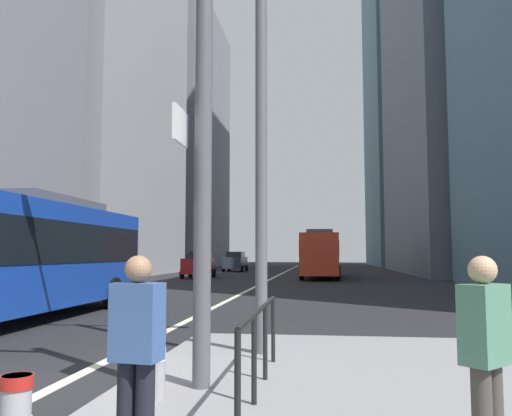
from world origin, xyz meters
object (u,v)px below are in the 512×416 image
(car_oncoming_mid, at_px, (235,261))
(street_lamp_post, at_px, (261,49))
(bollard_back, at_px, (153,354))
(car_receding_near, at_px, (322,261))
(city_bus_blue_oncoming, at_px, (9,251))
(bollard_right, at_px, (157,359))
(car_oncoming_far, at_px, (199,264))
(traffic_signal_gantry, at_px, (27,75))
(pedestrian_waiting, at_px, (486,351))
(pedestrian_walking, at_px, (137,348))
(city_bus_red_receding, at_px, (321,253))
(car_receding_far, at_px, (319,260))

(car_oncoming_mid, xyz_separation_m, street_lamp_post, (7.52, -42.48, 4.29))
(bollard_back, bearing_deg, car_receding_near, 87.82)
(bollard_back, bearing_deg, city_bus_blue_oncoming, 132.96)
(street_lamp_post, bearing_deg, bollard_right, -106.77)
(car_oncoming_far, distance_m, traffic_signal_gantry, 31.62)
(car_receding_near, relative_size, street_lamp_post, 0.50)
(car_receding_near, bearing_deg, pedestrian_waiting, -88.63)
(car_oncoming_far, bearing_deg, pedestrian_waiting, -72.94)
(bollard_back, height_order, pedestrian_walking, pedestrian_walking)
(car_receding_near, distance_m, traffic_signal_gantry, 50.91)
(traffic_signal_gantry, distance_m, bollard_back, 4.06)
(pedestrian_waiting, relative_size, pedestrian_walking, 1.00)
(car_oncoming_far, bearing_deg, city_bus_blue_oncoming, -87.64)
(car_receding_near, bearing_deg, bollard_back, -92.18)
(city_bus_red_receding, distance_m, pedestrian_walking, 34.46)
(city_bus_red_receding, xyz_separation_m, pedestrian_walking, (-1.36, -34.42, -0.80))
(city_bus_blue_oncoming, height_order, street_lamp_post, street_lamp_post)
(city_bus_blue_oncoming, xyz_separation_m, bollard_back, (5.95, -6.39, -1.24))
(city_bus_blue_oncoming, xyz_separation_m, city_bus_red_receding, (7.83, 26.01, -0.00))
(city_bus_red_receding, distance_m, bollard_right, 32.72)
(car_oncoming_far, distance_m, bollard_right, 32.40)
(car_oncoming_mid, xyz_separation_m, car_oncoming_far, (-0.44, -13.69, -0.00))
(car_receding_far, xyz_separation_m, bollard_back, (-1.62, -59.49, -0.40))
(car_oncoming_far, bearing_deg, car_oncoming_mid, 88.16)
(pedestrian_waiting, bearing_deg, car_receding_far, 91.48)
(car_oncoming_far, distance_m, bollard_back, 32.12)
(traffic_signal_gantry, bearing_deg, car_receding_far, 86.58)
(city_bus_red_receding, relative_size, bollard_back, 13.82)
(pedestrian_walking, bearing_deg, car_oncoming_mid, 98.54)
(car_receding_near, xyz_separation_m, bollard_right, (-1.80, -51.23, -0.39))
(city_bus_blue_oncoming, bearing_deg, bollard_right, -47.53)
(bollard_back, distance_m, pedestrian_walking, 2.14)
(bollard_right, xyz_separation_m, bollard_back, (-0.13, 0.25, -0.00))
(street_lamp_post, bearing_deg, traffic_signal_gantry, -142.14)
(car_receding_near, relative_size, bollard_right, 5.05)
(city_bus_blue_oncoming, distance_m, street_lamp_post, 8.63)
(city_bus_red_receding, bearing_deg, pedestrian_waiting, -87.80)
(car_oncoming_mid, relative_size, bollard_right, 5.57)
(city_bus_blue_oncoming, relative_size, pedestrian_waiting, 7.57)
(bollard_right, distance_m, pedestrian_walking, 1.87)
(street_lamp_post, bearing_deg, car_receding_near, 88.87)
(bollard_back, relative_size, pedestrian_walking, 0.49)
(city_bus_blue_oncoming, distance_m, bollard_back, 8.82)
(bollard_back, bearing_deg, traffic_signal_gantry, 170.87)
(car_oncoming_far, height_order, traffic_signal_gantry, traffic_signal_gantry)
(street_lamp_post, distance_m, bollard_back, 5.44)
(car_oncoming_far, height_order, pedestrian_walking, car_oncoming_far)
(traffic_signal_gantry, height_order, bollard_right, traffic_signal_gantry)
(city_bus_red_receding, relative_size, pedestrian_walking, 6.79)
(pedestrian_walking, bearing_deg, city_bus_blue_oncoming, 127.60)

